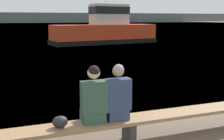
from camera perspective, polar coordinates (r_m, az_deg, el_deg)
The scene contains 7 objects.
water_surface at distance 125.67m, azimuth -19.35°, elevation 8.80°, with size 240.00×240.00×0.00m, color #386084.
far_shoreline at distance 185.67m, azimuth -19.77°, elevation 10.03°, with size 600.00×12.00×5.89m, color #4C4C42.
bench_main at distance 5.36m, azimuth 3.48°, elevation -10.53°, with size 8.33×0.50×0.49m.
person_left at distance 4.97m, azimuth -3.76°, elevation -5.73°, with size 0.45×0.41×1.05m.
person_right at distance 5.12m, azimuth 1.14°, elevation -5.36°, with size 0.45×0.40×1.04m.
shopping_bag at distance 4.95m, azimuth -10.51°, elevation -10.30°, with size 0.26×0.21×0.20m.
tugboat_red at distance 26.59m, azimuth -1.33°, elevation 7.91°, with size 10.42×4.22×6.55m.
Camera 1 is at (-2.29, -1.00, 2.33)m, focal length 45.00 mm.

